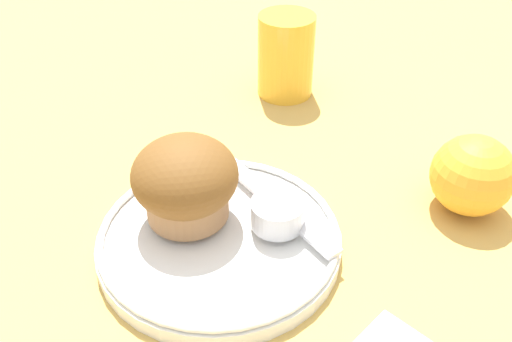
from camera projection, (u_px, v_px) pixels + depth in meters
name	position (u px, v px, depth m)	size (l,w,h in m)	color
ground_plane	(240.00, 234.00, 0.49)	(3.00, 3.00, 0.00)	tan
plate	(223.00, 241.00, 0.47)	(0.20, 0.20, 0.02)	white
muffin	(185.00, 181.00, 0.46)	(0.09, 0.09, 0.07)	#9E7047
cream_ramekin	(277.00, 212.00, 0.46)	(0.04, 0.04, 0.02)	silver
berry_pair	(275.00, 209.00, 0.47)	(0.03, 0.02, 0.02)	maroon
butter_knife	(270.00, 198.00, 0.50)	(0.18, 0.05, 0.00)	silver
orange_fruit	(472.00, 175.00, 0.50)	(0.07, 0.07, 0.07)	#F4A82D
juice_glass	(286.00, 56.00, 0.66)	(0.06, 0.06, 0.10)	gold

